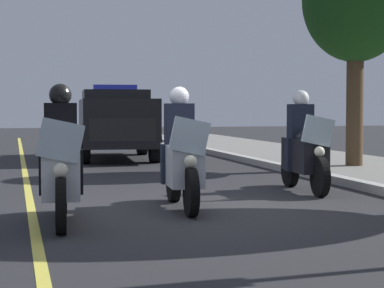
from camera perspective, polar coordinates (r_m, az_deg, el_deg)
ground_plane at (r=9.75m, az=0.49°, el=-5.39°), size 80.00×80.00×0.00m
lane_stripe_center at (r=9.44m, az=-12.91°, el=-5.72°), size 48.00×0.12×0.01m
police_motorcycle_lead_left at (r=8.70m, az=-10.64°, el=-1.83°), size 2.14×0.61×1.72m
police_motorcycle_lead_right at (r=9.80m, az=-0.87°, el=-1.23°), size 2.14×0.61×1.72m
police_motorcycle_trailing at (r=11.96m, az=9.13°, el=-0.51°), size 2.14×0.61×1.72m
police_suv at (r=19.42m, az=-6.26°, el=1.93°), size 5.02×2.34×2.05m
tree_far_back at (r=16.49m, az=13.24°, el=11.25°), size 2.42×2.42×5.18m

